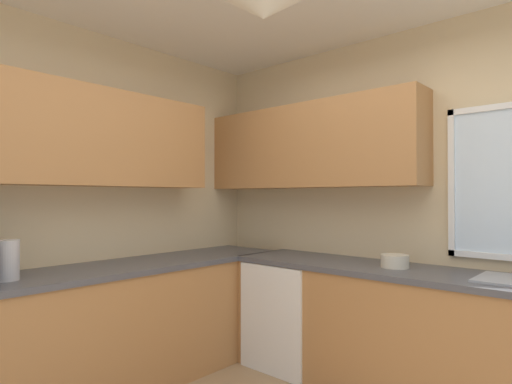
{
  "coord_description": "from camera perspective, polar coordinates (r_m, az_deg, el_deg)",
  "views": [
    {
      "loc": [
        1.2,
        -1.39,
        1.37
      ],
      "look_at": [
        -0.62,
        0.65,
        1.4
      ],
      "focal_mm": 29.61,
      "sensor_mm": 36.0,
      "label": 1
    }
  ],
  "objects": [
    {
      "name": "bowl",
      "position": [
        3.11,
        18.24,
        -8.86
      ],
      "size": [
        0.19,
        0.19,
        0.09
      ],
      "primitive_type": "cylinder",
      "color": "beige",
      "rests_on": "counter_run_back"
    },
    {
      "name": "dishwasher",
      "position": [
        3.62,
        4.93,
        -15.93
      ],
      "size": [
        0.6,
        0.6,
        0.84
      ],
      "primitive_type": "cube",
      "color": "white",
      "rests_on": "ground_plane"
    },
    {
      "name": "counter_run_back",
      "position": [
        3.13,
        22.66,
        -17.9
      ],
      "size": [
        2.96,
        0.65,
        0.88
      ],
      "color": "#AD7542",
      "rests_on": "ground_plane"
    },
    {
      "name": "counter_run_left",
      "position": [
        3.23,
        -21.56,
        -17.38
      ],
      "size": [
        0.65,
        3.22,
        0.88
      ],
      "color": "#AD7542",
      "rests_on": "ground_plane"
    },
    {
      "name": "kettle",
      "position": [
        2.9,
        -30.6,
        -7.95
      ],
      "size": [
        0.13,
        0.13,
        0.24
      ],
      "primitive_type": "cylinder",
      "color": "#B7B7BC",
      "rests_on": "counter_run_left"
    },
    {
      "name": "room_shell",
      "position": [
        2.82,
        -3.47,
        9.14
      ],
      "size": [
        3.87,
        3.61,
        2.7
      ],
      "color": "beige",
      "rests_on": "ground_plane"
    }
  ]
}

